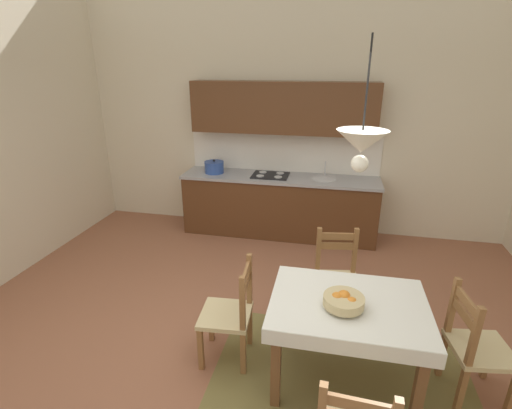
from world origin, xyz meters
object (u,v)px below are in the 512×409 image
Objects in this scene: fruit_bowl at (344,301)px; dining_chair_tv_side at (230,314)px; pendant_lamp at (362,143)px; kitchen_cabinetry at (280,178)px; dining_table at (347,318)px; dining_chair_window_side at (476,348)px; dining_chair_kitchen_side at (337,279)px.

dining_chair_tv_side is at bearing 170.99° from fruit_bowl.
pendant_lamp is at bearing -10.43° from dining_chair_tv_side.
fruit_bowl is (0.91, -2.81, -0.04)m from kitchen_cabinetry.
pendant_lamp is at bearing -106.21° from dining_table.
dining_table is at bearing 60.07° from fruit_bowl.
dining_chair_tv_side is at bearing 175.93° from dining_table.
dining_chair_tv_side is 3.10× the size of fruit_bowl.
dining_chair_tv_side is at bearing 169.57° from pendant_lamp.
kitchen_cabinetry is at bearing 125.51° from dining_chair_window_side.
dining_table is (0.95, -2.73, -0.25)m from kitchen_cabinetry.
kitchen_cabinetry is 3.05× the size of dining_chair_tv_side.
dining_table is at bearing 73.79° from pendant_lamp.
dining_chair_window_side is at bearing -54.49° from kitchen_cabinetry.
dining_table is at bearing -4.07° from dining_chair_tv_side.
dining_chair_window_side reaches higher than fruit_bowl.
kitchen_cabinetry is 3.05× the size of dining_chair_kitchen_side.
kitchen_cabinetry is 2.39× the size of dining_table.
dining_chair_kitchen_side is at bearing 143.76° from dining_chair_window_side.
dining_table is at bearing -176.13° from dining_chair_window_side.
kitchen_cabinetry is at bearing 107.91° from fruit_bowl.
kitchen_cabinetry is 3.31m from dining_chair_window_side.
fruit_bowl reaches higher than dining_table.
dining_chair_kitchen_side is (0.87, -1.91, -0.41)m from kitchen_cabinetry.
dining_chair_window_side is 1.07m from fruit_bowl.
dining_chair_kitchen_side is at bearing 92.17° from fruit_bowl.
dining_table is 0.97m from dining_chair_tv_side.
kitchen_cabinetry is 3.52× the size of pendant_lamp.
pendant_lamp is (0.92, -2.84, 1.13)m from kitchen_cabinetry.
dining_chair_tv_side is at bearing -139.39° from dining_chair_kitchen_side.
dining_chair_window_side is 3.10× the size of fruit_bowl.
kitchen_cabinetry is at bearing 108.02° from pendant_lamp.
pendant_lamp reaches higher than dining_chair_tv_side.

